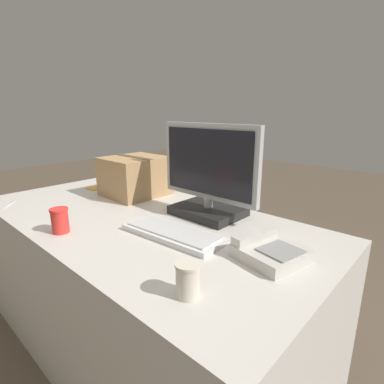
# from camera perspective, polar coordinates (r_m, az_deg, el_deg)

# --- Properties ---
(ground_plane) EXTENTS (12.00, 12.00, 0.00)m
(ground_plane) POSITION_cam_1_polar(r_m,az_deg,el_deg) (1.85, -9.10, -26.68)
(ground_plane) COLOR brown
(office_desk) EXTENTS (1.80, 0.90, 0.74)m
(office_desk) POSITION_cam_1_polar(r_m,az_deg,el_deg) (1.63, -9.68, -16.93)
(office_desk) COLOR beige
(office_desk) RESTS_ON ground_plane
(monitor) EXTENTS (0.54, 0.25, 0.44)m
(monitor) POSITION_cam_1_polar(r_m,az_deg,el_deg) (1.42, 3.12, 2.44)
(monitor) COLOR black
(monitor) RESTS_ON office_desk
(keyboard) EXTENTS (0.44, 0.20, 0.03)m
(keyboard) POSITION_cam_1_polar(r_m,az_deg,el_deg) (1.22, -3.70, -7.79)
(keyboard) COLOR silver
(keyboard) RESTS_ON office_desk
(desk_phone) EXTENTS (0.24, 0.24, 0.07)m
(desk_phone) POSITION_cam_1_polar(r_m,az_deg,el_deg) (1.08, 14.53, -10.76)
(desk_phone) COLOR beige
(desk_phone) RESTS_ON office_desk
(paper_cup_left) EXTENTS (0.07, 0.07, 0.10)m
(paper_cup_left) POSITION_cam_1_polar(r_m,az_deg,el_deg) (1.36, -23.86, -4.97)
(paper_cup_left) COLOR red
(paper_cup_left) RESTS_ON office_desk
(paper_cup_right) EXTENTS (0.07, 0.07, 0.10)m
(paper_cup_right) POSITION_cam_1_polar(r_m,az_deg,el_deg) (0.85, -0.82, -16.35)
(paper_cup_right) COLOR beige
(paper_cup_right) RESTS_ON office_desk
(spoon) EXTENTS (0.11, 0.10, 0.00)m
(spoon) POSITION_cam_1_polar(r_m,az_deg,el_deg) (1.91, -31.22, -1.85)
(spoon) COLOR silver
(spoon) RESTS_ON office_desk
(cardboard_box) EXTENTS (0.31, 0.33, 0.23)m
(cardboard_box) POSITION_cam_1_polar(r_m,az_deg,el_deg) (1.81, -10.82, 2.99)
(cardboard_box) COLOR tan
(cardboard_box) RESTS_ON office_desk
(sticky_note_pad) EXTENTS (0.09, 0.09, 0.01)m
(sticky_note_pad) POSITION_cam_1_polar(r_m,az_deg,el_deg) (2.04, -17.94, 0.71)
(sticky_note_pad) COLOR gold
(sticky_note_pad) RESTS_ON office_desk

